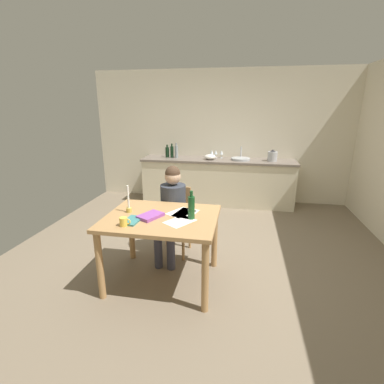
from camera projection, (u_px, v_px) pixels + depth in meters
ground_plane at (199, 259)px, 3.67m from camera, size 5.20×5.20×0.04m
wall_back at (220, 137)px, 5.73m from camera, size 5.20×0.12×2.60m
kitchen_counter at (217, 181)px, 5.64m from camera, size 2.99×0.64×0.90m
dining_table at (162, 226)px, 3.00m from camera, size 1.18×0.94×0.78m
chair_at_table at (175, 217)px, 3.72m from camera, size 0.42×0.42×0.88m
person_seated at (172, 207)px, 3.53m from camera, size 0.34×0.60×1.19m
coffee_mug at (124, 222)px, 2.72m from camera, size 0.11×0.08×0.09m
candlestick at (129, 205)px, 3.06m from camera, size 0.06×0.06×0.30m
book_magazine at (132, 220)px, 2.83m from camera, size 0.16×0.25×0.02m
book_cookery at (150, 216)px, 2.93m from camera, size 0.27×0.31×0.03m
paper_letter at (181, 212)px, 3.07m from camera, size 0.33×0.36×0.00m
paper_bill at (180, 221)px, 2.83m from camera, size 0.34×0.36×0.00m
paper_envelope at (186, 213)px, 3.05m from camera, size 0.28×0.34×0.00m
wine_bottle_on_table at (191, 207)px, 2.87m from camera, size 0.07×0.07×0.30m
sink_unit at (241, 159)px, 5.43m from camera, size 0.36×0.36×0.24m
bottle_oil at (167, 152)px, 5.69m from camera, size 0.08×0.08×0.25m
bottle_vinegar at (172, 152)px, 5.66m from camera, size 0.07×0.07×0.28m
bottle_wine_red at (176, 152)px, 5.62m from camera, size 0.06×0.06×0.29m
mixing_bowl at (210, 157)px, 5.47m from camera, size 0.22×0.22×0.10m
stovetop_kettle at (272, 156)px, 5.30m from camera, size 0.18×0.18×0.22m
wine_glass_near_sink at (222, 153)px, 5.60m from camera, size 0.07×0.07×0.15m
wine_glass_by_kettle at (216, 152)px, 5.62m from camera, size 0.07×0.07×0.15m
wine_glass_back_left at (212, 152)px, 5.64m from camera, size 0.07×0.07×0.15m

